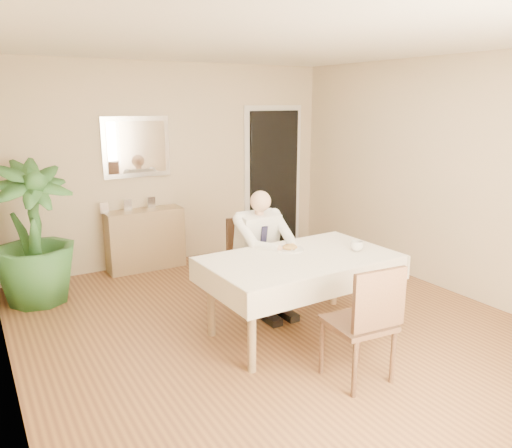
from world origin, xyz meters
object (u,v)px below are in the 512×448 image
seated_man (265,247)px  sideboard (145,239)px  potted_palm (33,233)px  dining_table (300,265)px  chair_far (251,256)px  chair_near (367,318)px  coffee_mug (357,246)px

seated_man → sideboard: bearing=107.6°
potted_palm → dining_table: bearing=-46.1°
seated_man → sideboard: (-0.61, 1.93, -0.30)m
dining_table → chair_far: 0.90m
dining_table → potted_palm: bearing=132.3°
dining_table → chair_near: size_ratio=1.83×
chair_far → potted_palm: potted_palm is taller
coffee_mug → chair_near: bearing=-127.0°
chair_far → seated_man: 0.34m
dining_table → potted_palm: 2.85m
chair_near → sideboard: chair_near is taller
chair_near → seated_man: bearing=93.0°
coffee_mug → sideboard: size_ratio=0.12×
dining_table → potted_palm: size_ratio=1.14×
sideboard → dining_table: bearing=-75.8°
dining_table → seated_man: 0.59m
chair_near → potted_palm: (-1.91, 3.00, 0.22)m
chair_far → coffee_mug: (0.55, -1.02, 0.28)m
chair_far → chair_near: 1.84m
chair_far → sideboard: size_ratio=0.95×
dining_table → coffee_mug: size_ratio=14.97×
dining_table → sideboard: sideboard is taller
dining_table → sideboard: (-0.61, 2.53, -0.28)m
seated_man → sideboard: size_ratio=1.29×
potted_palm → chair_far: bearing=-30.7°
coffee_mug → sideboard: (-1.17, 2.66, -0.41)m
seated_man → potted_palm: 2.46m
coffee_mug → potted_palm: bearing=139.1°
dining_table → chair_near: (-0.06, -0.95, -0.13)m
chair_near → sideboard: (-0.55, 3.48, -0.15)m
sideboard → potted_palm: (-1.36, -0.47, 0.37)m
sideboard → potted_palm: bearing=-160.2°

